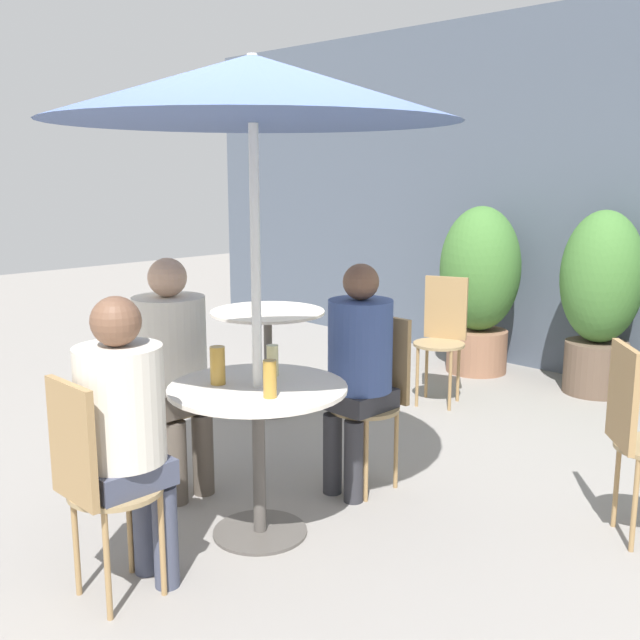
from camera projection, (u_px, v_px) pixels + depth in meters
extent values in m
plane|color=gray|center=(280.00, 541.00, 3.46)|extent=(20.00, 20.00, 0.00)
cube|color=#4C5666|center=(636.00, 196.00, 5.71)|extent=(10.00, 0.06, 3.00)
cylinder|color=#514C47|center=(260.00, 532.00, 3.54)|extent=(0.45, 0.45, 0.01)
cylinder|color=#514C47|center=(259.00, 462.00, 3.47)|extent=(0.06, 0.06, 0.69)
cylinder|color=silver|center=(258.00, 388.00, 3.40)|extent=(0.82, 0.82, 0.02)
cylinder|color=#514C47|center=(269.00, 409.00, 5.37)|extent=(0.45, 0.45, 0.01)
cylinder|color=#514C47|center=(268.00, 361.00, 5.30)|extent=(0.06, 0.06, 0.69)
cylinder|color=silver|center=(268.00, 312.00, 5.23)|extent=(0.80, 0.80, 0.02)
cylinder|color=#997F56|center=(365.00, 408.00, 3.96)|extent=(0.37, 0.37, 0.02)
cylinder|color=#9E7A4C|center=(396.00, 449.00, 4.01)|extent=(0.02, 0.02, 0.44)
cylinder|color=#9E7A4C|center=(362.00, 438.00, 4.18)|extent=(0.02, 0.02, 0.44)
cylinder|color=#9E7A4C|center=(366.00, 461.00, 3.84)|extent=(0.02, 0.02, 0.44)
cylinder|color=#9E7A4C|center=(332.00, 449.00, 4.01)|extent=(0.02, 0.02, 0.44)
cube|color=#9E7A4C|center=(386.00, 358.00, 4.03)|extent=(0.32, 0.03, 0.46)
cylinder|color=#997F56|center=(168.00, 408.00, 3.96)|extent=(0.37, 0.37, 0.02)
cylinder|color=#9E7A4C|center=(176.00, 438.00, 4.17)|extent=(0.02, 0.02, 0.44)
cylinder|color=#9E7A4C|center=(138.00, 449.00, 4.01)|extent=(0.02, 0.02, 0.44)
cylinder|color=#9E7A4C|center=(202.00, 449.00, 4.01)|extent=(0.02, 0.02, 0.44)
cylinder|color=#9E7A4C|center=(163.00, 461.00, 3.84)|extent=(0.02, 0.02, 0.44)
cube|color=#9E7A4C|center=(149.00, 358.00, 4.03)|extent=(0.03, 0.32, 0.46)
cylinder|color=#997F56|center=(116.00, 490.00, 2.94)|extent=(0.37, 0.37, 0.02)
cylinder|color=#9E7A4C|center=(76.00, 544.00, 2.99)|extent=(0.02, 0.02, 0.44)
cylinder|color=#9E7A4C|center=(107.00, 566.00, 2.82)|extent=(0.02, 0.02, 0.44)
cylinder|color=#9E7A4C|center=(130.00, 524.00, 3.15)|extent=(0.02, 0.02, 0.44)
cylinder|color=#9E7A4C|center=(162.00, 544.00, 2.99)|extent=(0.02, 0.02, 0.44)
cube|color=#9E7A4C|center=(72.00, 443.00, 2.78)|extent=(0.32, 0.03, 0.46)
cylinder|color=#997F56|center=(439.00, 344.00, 5.42)|extent=(0.37, 0.37, 0.02)
cylinder|color=#9E7A4C|center=(458.00, 373.00, 5.53)|extent=(0.02, 0.02, 0.44)
cylinder|color=#9E7A4C|center=(426.00, 369.00, 5.63)|extent=(0.02, 0.02, 0.44)
cylinder|color=#9E7A4C|center=(450.00, 381.00, 5.31)|extent=(0.02, 0.02, 0.44)
cylinder|color=#9E7A4C|center=(417.00, 377.00, 5.41)|extent=(0.02, 0.02, 0.44)
cube|color=#9E7A4C|center=(446.00, 308.00, 5.53)|extent=(0.31, 0.14, 0.46)
cylinder|color=#9E7A4C|center=(617.00, 484.00, 3.56)|extent=(0.02, 0.02, 0.44)
cylinder|color=#9E7A4C|center=(635.00, 506.00, 3.33)|extent=(0.02, 0.02, 0.44)
cube|color=#9E7A4C|center=(623.00, 396.00, 3.36)|extent=(0.23, 0.26, 0.46)
cylinder|color=#2D2D33|center=(332.00, 454.00, 3.95)|extent=(0.10, 0.10, 0.44)
cylinder|color=#2D2D33|center=(354.00, 461.00, 3.84)|extent=(0.10, 0.10, 0.44)
cube|color=#2D2D33|center=(360.00, 399.00, 3.92)|extent=(0.29, 0.32, 0.10)
cylinder|color=#384C84|center=(360.00, 345.00, 3.87)|extent=(0.34, 0.34, 0.48)
sphere|color=brown|center=(361.00, 282.00, 3.80)|extent=(0.19, 0.19, 0.19)
cylinder|color=brown|center=(176.00, 463.00, 3.82)|extent=(0.11, 0.11, 0.44)
cylinder|color=brown|center=(203.00, 454.00, 3.94)|extent=(0.11, 0.11, 0.44)
cube|color=brown|center=(172.00, 398.00, 3.92)|extent=(0.36, 0.32, 0.11)
cylinder|color=beige|center=(170.00, 343.00, 3.86)|extent=(0.37, 0.37, 0.48)
sphere|color=tan|center=(167.00, 277.00, 3.80)|extent=(0.20, 0.20, 0.20)
cylinder|color=#42475B|center=(166.00, 537.00, 3.05)|extent=(0.10, 0.10, 0.44)
cylinder|color=#42475B|center=(145.00, 524.00, 3.16)|extent=(0.10, 0.10, 0.44)
cube|color=#42475B|center=(124.00, 473.00, 2.96)|extent=(0.29, 0.33, 0.10)
cylinder|color=beige|center=(120.00, 404.00, 2.90)|extent=(0.34, 0.34, 0.46)
sphere|color=brown|center=(116.00, 321.00, 2.84)|extent=(0.19, 0.19, 0.19)
cylinder|color=beige|center=(273.00, 360.00, 3.56)|extent=(0.06, 0.06, 0.15)
cylinder|color=#B28433|center=(218.00, 365.00, 3.41)|extent=(0.07, 0.07, 0.18)
cylinder|color=#B28433|center=(270.00, 379.00, 3.21)|extent=(0.06, 0.06, 0.16)
cylinder|color=#93664C|center=(477.00, 351.00, 6.37)|extent=(0.51, 0.51, 0.36)
ellipsoid|color=#427533|center=(480.00, 269.00, 6.24)|extent=(0.67, 0.67, 1.04)
cylinder|color=brown|center=(595.00, 367.00, 5.75)|extent=(0.47, 0.47, 0.40)
ellipsoid|color=#427533|center=(602.00, 277.00, 5.61)|extent=(0.61, 0.61, 1.00)
cylinder|color=silver|center=(256.00, 309.00, 3.33)|extent=(0.04, 0.04, 2.16)
cone|color=#3D5184|center=(253.00, 88.00, 3.14)|extent=(1.77, 1.77, 0.28)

